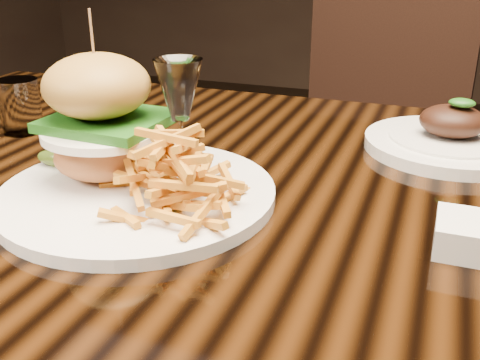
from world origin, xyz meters
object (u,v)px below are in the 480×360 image
(far_dish, at_px, (450,140))
(chair_far, at_px, (373,136))
(dining_table, at_px, (279,239))
(wine_glass, at_px, (179,95))
(burger_plate, at_px, (132,153))

(far_dish, bearing_deg, chair_far, 105.62)
(dining_table, xyz_separation_m, chair_far, (0.01, 0.89, -0.13))
(wine_glass, distance_m, chair_far, 0.99)
(burger_plate, bearing_deg, wine_glass, 72.78)
(far_dish, distance_m, chair_far, 0.73)
(dining_table, relative_size, far_dish, 6.43)
(far_dish, bearing_deg, dining_table, -131.99)
(dining_table, height_order, chair_far, chair_far)
(dining_table, height_order, far_dish, far_dish)
(dining_table, height_order, wine_glass, wine_glass)
(wine_glass, bearing_deg, chair_far, 82.02)
(burger_plate, height_order, wine_glass, burger_plate)
(dining_table, height_order, burger_plate, burger_plate)
(dining_table, distance_m, chair_far, 0.90)
(wine_glass, bearing_deg, far_dish, 38.97)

